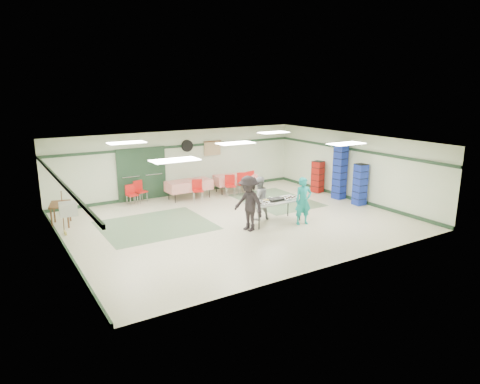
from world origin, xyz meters
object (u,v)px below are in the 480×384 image
crate_stack_red (318,177)px  printer_table (60,206)px  crate_stack_blue_b (340,172)px  dining_table_b (189,185)px  chair_d (197,188)px  volunteer_grey (259,198)px  crate_stack_blue_a (360,185)px  volunteer_teal (303,201)px  office_printer (68,209)px  volunteer_dark (249,203)px  chair_loose_a (139,189)px  chair_loose_b (131,193)px  chair_c (252,180)px  dining_table_a (235,179)px  chair_b (230,183)px  chair_a (243,181)px  broom (63,212)px  serving_table (274,202)px

crate_stack_red → printer_table: (-10.30, 1.02, -0.03)m
crate_stack_blue_b → printer_table: 10.57m
dining_table_b → chair_d: chair_d is taller
volunteer_grey → crate_stack_blue_a: 4.40m
volunteer_teal → office_printer: 7.37m
crate_stack_blue_b → office_printer: (-10.30, 0.79, -0.18)m
volunteer_dark → crate_stack_blue_a: volunteer_dark is taller
chair_loose_a → chair_loose_b: size_ratio=1.09×
volunteer_teal → chair_d: bearing=125.4°
chair_loose_a → crate_stack_blue_a: crate_stack_blue_a is taller
chair_c → dining_table_a: bearing=118.2°
chair_c → volunteer_teal: bearing=-116.4°
chair_d → office_printer: office_printer is taller
printer_table → office_printer: bearing=-75.5°
dining_table_a → chair_d: (-2.10, -0.57, -0.03)m
chair_loose_a → office_printer: 4.33m
office_printer → chair_b: bearing=21.3°
dining_table_a → dining_table_b: same height
chair_loose_b → volunteer_teal: bearing=-61.1°
chair_d → crate_stack_blue_a: size_ratio=0.55×
office_printer → chair_d: bearing=25.5°
chair_a → broom: broom is taller
crate_stack_blue_a → serving_table: bearing=-179.4°
crate_stack_blue_b → broom: 10.47m
serving_table → volunteer_grey: (-0.26, 0.55, 0.04)m
volunteer_teal → volunteer_grey: size_ratio=1.05×
chair_loose_a → chair_a: bearing=-30.4°
serving_table → printer_table: serving_table is taller
dining_table_b → chair_loose_a: chair_loose_a is taller
crate_stack_blue_a → crate_stack_blue_b: size_ratio=0.72×
chair_loose_a → chair_loose_b: 0.46m
chair_c → broom: 8.01m
chair_loose_a → office_printer: office_printer is taller
dining_table_a → serving_table: bearing=-98.1°
broom → serving_table: bearing=-21.3°
chair_d → crate_stack_red: crate_stack_red is taller
chair_a → chair_c: chair_c is taller
volunteer_grey → office_printer: 6.10m
volunteer_grey → chair_loose_b: volunteer_grey is taller
dining_table_b → chair_d: (0.10, -0.57, -0.03)m
chair_d → printer_table: chair_d is taller
volunteer_grey → dining_table_b: (-0.84, 3.84, -0.19)m
volunteer_grey → chair_c: bearing=-116.9°
chair_d → crate_stack_red: bearing=2.9°
printer_table → broom: size_ratio=0.77×
volunteer_dark → chair_d: (0.18, 4.04, -0.35)m
volunteer_dark → crate_stack_blue_a: 5.29m
office_printer → volunteer_dark: bearing=-17.7°
serving_table → chair_c: chair_c is taller
office_printer → crate_stack_blue_b: bearing=1.3°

